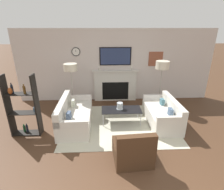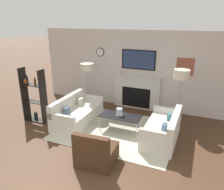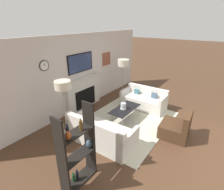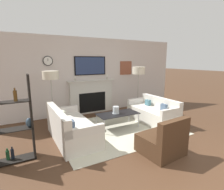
# 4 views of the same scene
# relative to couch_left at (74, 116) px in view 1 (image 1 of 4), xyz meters

# --- Properties ---
(fireplace_wall) EXTENTS (7.43, 0.28, 2.70)m
(fireplace_wall) POSITION_rel_couch_left_xyz_m (1.32, 1.95, 0.94)
(fireplace_wall) COLOR beige
(fireplace_wall) RESTS_ON ground_plane
(area_rug) EXTENTS (3.24, 2.52, 0.01)m
(area_rug) POSITION_rel_couch_left_xyz_m (1.32, 0.00, -0.28)
(area_rug) COLOR beige
(area_rug) RESTS_ON ground_plane
(couch_left) EXTENTS (0.89, 1.84, 0.81)m
(couch_left) POSITION_rel_couch_left_xyz_m (0.00, 0.00, 0.00)
(couch_left) COLOR silver
(couch_left) RESTS_ON ground_plane
(couch_right) EXTENTS (0.80, 1.64, 0.76)m
(couch_right) POSITION_rel_couch_left_xyz_m (2.63, 0.00, -0.00)
(couch_right) COLOR silver
(couch_right) RESTS_ON ground_plane
(armchair) EXTENTS (0.85, 0.82, 0.81)m
(armchair) POSITION_rel_couch_left_xyz_m (1.48, -1.58, -0.02)
(armchair) COLOR #422A1A
(armchair) RESTS_ON ground_plane
(coffee_table) EXTENTS (1.18, 0.57, 0.43)m
(coffee_table) POSITION_rel_couch_left_xyz_m (1.39, 0.09, 0.12)
(coffee_table) COLOR black
(coffee_table) RESTS_ON ground_plane
(hurricane_candle) EXTENTS (0.20, 0.20, 0.20)m
(hurricane_candle) POSITION_rel_couch_left_xyz_m (1.35, 0.13, 0.24)
(hurricane_candle) COLOR silver
(hurricane_candle) RESTS_ON coffee_table
(floor_lamp_left) EXTENTS (0.44, 0.44, 1.63)m
(floor_lamp_left) POSITION_rel_couch_left_xyz_m (-0.20, 1.09, 1.20)
(floor_lamp_left) COLOR #9E998E
(floor_lamp_left) RESTS_ON ground_plane
(floor_lamp_right) EXTENTS (0.45, 0.45, 1.69)m
(floor_lamp_right) POSITION_rel_couch_left_xyz_m (2.84, 1.09, 1.25)
(floor_lamp_right) COLOR #9E998E
(floor_lamp_right) RESTS_ON ground_plane
(shelf_unit) EXTENTS (0.77, 0.28, 1.66)m
(shelf_unit) POSITION_rel_couch_left_xyz_m (-1.21, -0.42, 0.51)
(shelf_unit) COLOR black
(shelf_unit) RESTS_ON ground_plane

